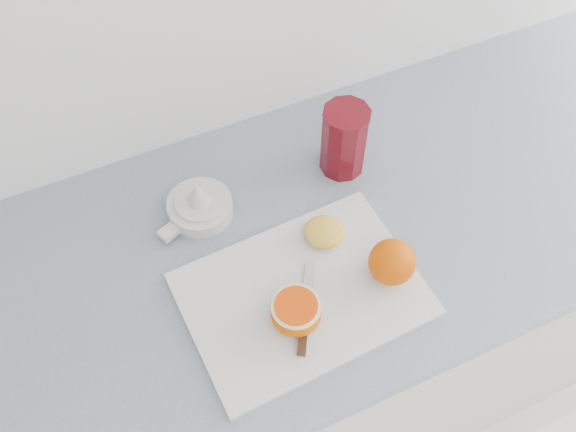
% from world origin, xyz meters
% --- Properties ---
extents(counter, '(2.39, 0.64, 0.89)m').
position_xyz_m(counter, '(0.18, 1.70, 0.45)').
color(counter, silver).
rests_on(counter, ground).
extents(cutting_board, '(0.40, 0.29, 0.01)m').
position_xyz_m(cutting_board, '(0.07, 1.59, 0.90)').
color(cutting_board, silver).
rests_on(cutting_board, counter).
extents(whole_orange, '(0.08, 0.08, 0.08)m').
position_xyz_m(whole_orange, '(0.22, 1.56, 0.94)').
color(whole_orange, '#EC4000').
rests_on(whole_orange, cutting_board).
extents(half_orange, '(0.08, 0.08, 0.05)m').
position_xyz_m(half_orange, '(0.04, 1.55, 0.93)').
color(half_orange, '#EC4000').
rests_on(half_orange, cutting_board).
extents(squeezed_shell, '(0.07, 0.07, 0.03)m').
position_xyz_m(squeezed_shell, '(0.15, 1.67, 0.92)').
color(squeezed_shell, gold).
rests_on(squeezed_shell, cutting_board).
extents(paring_knife, '(0.10, 0.15, 0.01)m').
position_xyz_m(paring_knife, '(0.05, 1.53, 0.91)').
color(paring_knife, '#442C19').
rests_on(paring_knife, cutting_board).
extents(citrus_juicer, '(0.15, 0.12, 0.08)m').
position_xyz_m(citrus_juicer, '(-0.03, 1.82, 0.91)').
color(citrus_juicer, white).
rests_on(citrus_juicer, counter).
extents(red_tumbler, '(0.09, 0.09, 0.14)m').
position_xyz_m(red_tumbler, '(0.26, 1.81, 0.96)').
color(red_tumbler, '#640A13').
rests_on(red_tumbler, counter).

